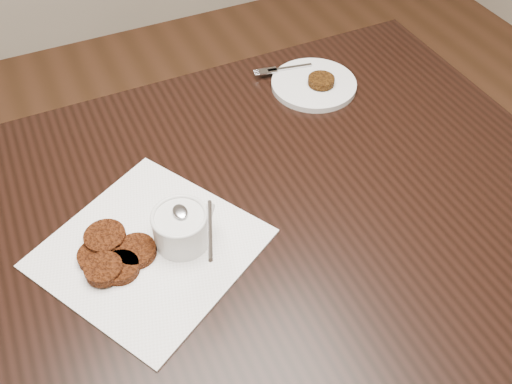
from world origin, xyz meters
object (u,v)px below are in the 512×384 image
Objects in this scene: sauce_ramekin at (179,215)px; table at (219,340)px; napkin at (150,248)px; plate_with_patty at (314,82)px.

table is at bearing 3.16° from sauce_ramekin.
table is 4.49× the size of napkin.
napkin is at bearing 171.44° from sauce_ramekin.
table is 0.39m from napkin.
plate_with_patty reaches higher than table.
table is 0.59m from plate_with_patty.
plate_with_patty is (0.35, 0.27, 0.39)m from table.
sauce_ramekin is at bearing -8.56° from napkin.
sauce_ramekin is (-0.04, -0.00, 0.44)m from table.
sauce_ramekin is at bearing -145.15° from plate_with_patty.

